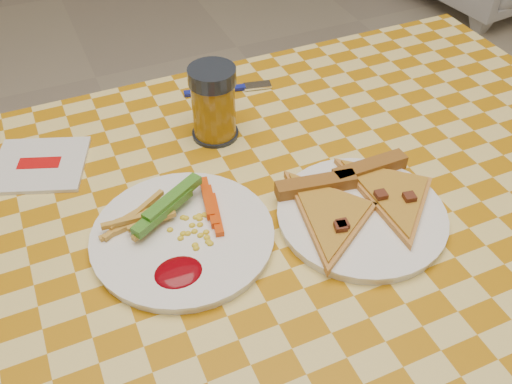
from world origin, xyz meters
TOP-DOWN VIEW (x-y plane):
  - table at (0.00, 0.00)m, footprint 1.28×0.88m
  - plate_left at (-0.11, 0.03)m, footprint 0.32×0.32m
  - plate_right at (0.13, -0.03)m, footprint 0.30×0.30m
  - fries_veggies at (-0.12, 0.05)m, footprint 0.19×0.17m
  - pizza_slices at (0.13, -0.01)m, footprint 0.26×0.25m
  - drink_glass at (0.01, 0.23)m, footprint 0.08×0.08m
  - napkin at (-0.27, 0.27)m, footprint 0.17×0.17m
  - fork at (0.08, 0.35)m, footprint 0.16×0.05m

SIDE VIEW (x-z plane):
  - table at x=0.00m, z-range 0.30..1.06m
  - napkin at x=-0.27m, z-range 0.76..0.76m
  - fork at x=0.08m, z-range 0.76..0.76m
  - plate_left at x=-0.11m, z-range 0.76..0.77m
  - plate_right at x=0.13m, z-range 0.76..0.77m
  - pizza_slices at x=0.13m, z-range 0.76..0.79m
  - fries_veggies at x=-0.12m, z-range 0.76..0.80m
  - drink_glass at x=0.01m, z-range 0.75..0.88m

